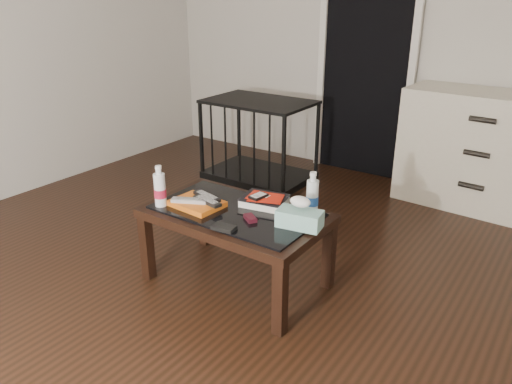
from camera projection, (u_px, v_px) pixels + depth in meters
ground at (235, 314)px, 2.65m from camera, size 5.00×5.00×0.00m
doorway at (366, 60)px, 4.35m from camera, size 0.90×0.08×2.07m
coffee_table at (236, 220)px, 2.80m from camera, size 1.00×0.60×0.46m
dresser at (483, 152)px, 3.80m from camera, size 1.22×0.57×0.90m
pet_crate at (259, 154)px, 4.46m from camera, size 0.90×0.60×0.71m
magazines at (197, 204)px, 2.82m from camera, size 0.30×0.23×0.03m
remote_silver at (189, 200)px, 2.80m from camera, size 0.20×0.13×0.02m
remote_black_front at (207, 201)px, 2.79m from camera, size 0.21×0.09×0.02m
remote_black_back at (207, 196)px, 2.85m from camera, size 0.21×0.09×0.02m
textbook at (264, 201)px, 2.83m from camera, size 0.28×0.24×0.05m
dvd_mailers at (265, 196)px, 2.83m from camera, size 0.21×0.17×0.01m
ipod at (258, 196)px, 2.80m from camera, size 0.08×0.11×0.02m
flip_phone at (250, 218)px, 2.65m from camera, size 0.10×0.09×0.02m
wallet at (224, 228)px, 2.55m from camera, size 0.13×0.08×0.02m
water_bottle_left at (160, 186)px, 2.79m from camera, size 0.08×0.08×0.24m
water_bottle_right at (312, 193)px, 2.69m from camera, size 0.07×0.07×0.24m
tissue_box at (300, 219)px, 2.56m from camera, size 0.25×0.16×0.09m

